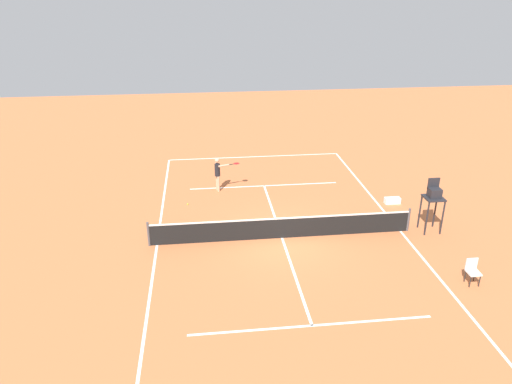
% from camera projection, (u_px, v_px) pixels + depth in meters
% --- Properties ---
extents(ground_plane, '(60.00, 60.00, 0.00)m').
position_uv_depth(ground_plane, '(282.00, 238.00, 20.51)').
color(ground_plane, '#C66B3D').
extents(court_lines, '(10.62, 21.04, 0.01)m').
position_uv_depth(court_lines, '(282.00, 238.00, 20.51)').
color(court_lines, white).
rests_on(court_lines, ground).
extents(tennis_net, '(11.22, 0.10, 1.07)m').
position_uv_depth(tennis_net, '(282.00, 228.00, 20.31)').
color(tennis_net, '#4C4C51').
rests_on(tennis_net, ground).
extents(player_serving, '(1.34, 0.55, 1.78)m').
position_uv_depth(player_serving, '(218.00, 171.00, 24.77)').
color(player_serving, '#D8A884').
rests_on(player_serving, ground).
extents(tennis_ball, '(0.07, 0.07, 0.07)m').
position_uv_depth(tennis_ball, '(188.00, 204.00, 23.55)').
color(tennis_ball, '#CCE033').
rests_on(tennis_ball, ground).
extents(umpire_chair, '(0.80, 0.80, 2.41)m').
position_uv_depth(umpire_chair, '(434.00, 197.00, 20.49)').
color(umpire_chair, '#232328').
rests_on(umpire_chair, ground).
extents(courtside_chair_near, '(0.44, 0.46, 0.95)m').
position_uv_depth(courtside_chair_near, '(473.00, 270.00, 17.23)').
color(courtside_chair_near, '#262626').
rests_on(courtside_chair_near, ground).
extents(equipment_bag, '(0.76, 0.32, 0.30)m').
position_uv_depth(equipment_bag, '(392.00, 201.00, 23.66)').
color(equipment_bag, white).
rests_on(equipment_bag, ground).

